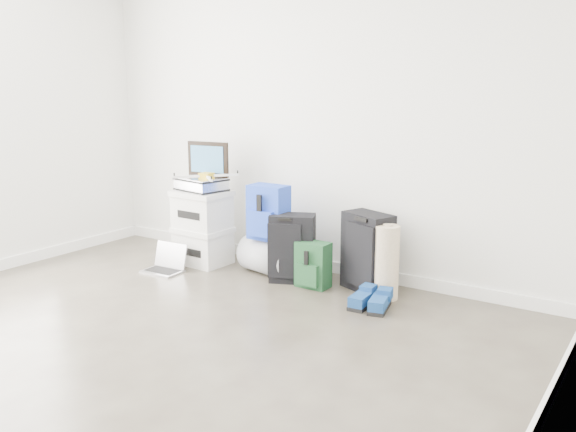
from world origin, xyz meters
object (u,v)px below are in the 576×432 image
Objects in this scene: boxes_stack at (203,227)px; large_suitcase at (292,248)px; briefcase at (201,184)px; carry_on at (367,252)px; laptop at (166,264)px; duffel_bag at (270,256)px.

boxes_stack is 0.96m from large_suitcase.
briefcase is 1.63m from carry_on.
large_suitcase is 1.64× the size of laptop.
boxes_stack is 1.30× the size of duffel_bag.
carry_on is at bearing -11.25° from large_suitcase.
carry_on is at bearing 14.18° from laptop.
laptop is at bearing -140.82° from duffel_bag.
laptop is at bearing 174.38° from large_suitcase.
large_suitcase reaches higher than laptop.
briefcase is at bearing -101.92° from boxes_stack.
large_suitcase is (0.96, 0.01, -0.45)m from briefcase.
large_suitcase reaches higher than duffel_bag.
carry_on reaches higher than duffel_bag.
laptop is (-1.07, -0.37, -0.22)m from large_suitcase.
large_suitcase is at bearing -0.76° from duffel_bag.
boxes_stack reaches higher than large_suitcase.
duffel_bag is 0.83× the size of carry_on.
briefcase reaches higher than duffel_bag.
boxes_stack is at bearing -163.04° from duffel_bag.
carry_on is (0.87, 0.09, 0.15)m from duffel_bag.
carry_on is (0.61, 0.14, 0.03)m from large_suitcase.
boxes_stack is 0.39m from briefcase.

